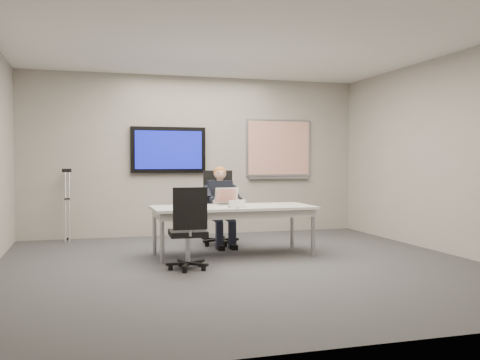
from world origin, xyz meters
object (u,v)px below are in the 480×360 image
object	(u,v)px
seated_person	(222,214)
conference_table	(233,212)
office_chair_far	(219,221)
office_chair_near	(188,244)
laptop	(228,201)

from	to	relation	value
seated_person	conference_table	bearing A→B (deg)	-90.04
office_chair_far	office_chair_near	bearing A→B (deg)	-105.05
office_chair_far	laptop	world-z (taller)	office_chair_far
office_chair_near	laptop	size ratio (longest dim) A/B	2.82
office_chair_near	laptop	xyz separation A→B (m)	(0.77, 1.06, 0.43)
conference_table	office_chair_near	distance (m)	1.18
office_chair_far	seated_person	world-z (taller)	seated_person
conference_table	office_chair_near	bearing A→B (deg)	-133.32
conference_table	seated_person	world-z (taller)	seated_person
office_chair_far	laptop	size ratio (longest dim) A/B	3.26
conference_table	laptop	distance (m)	0.27
office_chair_near	seated_person	size ratio (longest dim) A/B	0.82
conference_table	office_chair_far	bearing A→B (deg)	87.41
office_chair_near	laptop	world-z (taller)	office_chair_near
office_chair_far	laptop	distance (m)	0.86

